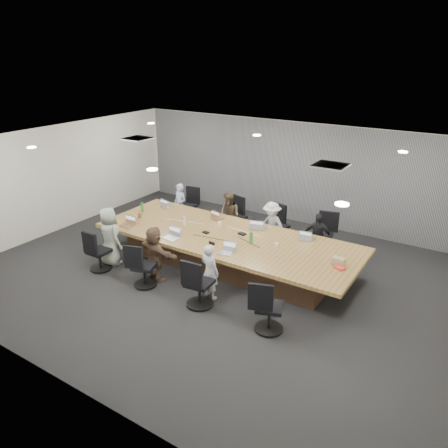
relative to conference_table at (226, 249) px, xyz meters
The scene contains 40 objects.
floor 0.64m from the conference_table, 90.00° to the right, with size 10.00×8.00×0.00m, color black.
ceiling 2.45m from the conference_table, 90.00° to the right, with size 10.00×8.00×0.00m, color white.
wall_back 3.64m from the conference_table, 90.00° to the left, with size 10.00×2.80×0.00m, color beige.
wall_front 4.61m from the conference_table, 90.00° to the right, with size 10.00×2.80×0.00m, color beige.
wall_left 5.12m from the conference_table, behind, with size 8.00×2.80×0.00m, color beige.
curtain 3.56m from the conference_table, 90.00° to the left, with size 9.80×0.04×2.80m, color slate.
conference_table is the anchor object (origin of this frame).
chair_0 2.92m from the conference_table, 144.34° to the left, with size 0.52×0.52×0.78m, color black, non-canonical shape.
chair_1 1.86m from the conference_table, 114.18° to the left, with size 0.52×0.52×0.78m, color black, non-canonical shape.
chair_2 1.76m from the conference_table, 75.29° to the left, with size 0.54×0.54×0.80m, color black, non-canonical shape.
chair_3 2.35m from the conference_table, 46.42° to the left, with size 0.59×0.59×0.88m, color black, non-canonical shape.
chair_4 2.83m from the conference_table, 143.10° to the right, with size 0.50×0.50×0.74m, color black, non-canonical shape.
chair_5 1.94m from the conference_table, 118.73° to the right, with size 0.51×0.51×0.75m, color black, non-canonical shape.
chair_6 1.76m from the conference_table, 74.59° to the right, with size 0.55×0.55×0.82m, color black, non-canonical shape.
chair_7 2.59m from the conference_table, 40.95° to the right, with size 0.54×0.54×0.80m, color black, non-canonical shape.
person_0 2.73m from the conference_table, 150.33° to the left, with size 0.44×0.29×1.21m, color #9DB2C8.
laptop_0 2.52m from the conference_table, 161.34° to the left, with size 0.31×0.21×0.02m, color #B2B2B7.
person_1 1.57m from the conference_table, 119.48° to the left, with size 0.60×0.46×1.23m, color #493A2A.
laptop_1 1.16m from the conference_table, 133.65° to the left, with size 0.30×0.21×0.02m, color #8C6647.
person_2 1.44m from the conference_table, 71.71° to the left, with size 0.78×0.45×1.21m, color #BCBCBC.
laptop_2 0.98m from the conference_table, 60.84° to the left, with size 0.35×0.24×0.02m, color #B2B2B7.
person_3 2.11m from the conference_table, 39.85° to the left, with size 0.69×0.29×1.17m, color black.
laptop_3 1.84m from the conference_table, 26.31° to the left, with size 0.28×0.19×0.02m, color #B2B2B7.
person_4 2.65m from the conference_table, 149.19° to the right, with size 0.67×0.43×1.36m, color #919D8D.
laptop_4 2.43m from the conference_table, 160.54° to the right, with size 0.32×0.22×0.02m, color #8C6647.
person_5 1.65m from the conference_table, 124.62° to the right, with size 1.12×0.36×1.20m, color brown.
laptop_5 1.28m from the conference_table, 139.35° to the right, with size 0.35×0.24×0.02m, color #B2B2B7.
person_6 1.44m from the conference_table, 70.85° to the right, with size 0.42×0.27×1.15m, color #B9B9C0.
laptop_6 0.99m from the conference_table, 59.64° to the right, with size 0.29×0.20×0.02m, color #B2B2B7.
bottle_green_left 2.68m from the conference_table, behind, with size 0.07×0.07×0.24m, color #2F782E.
bottle_green_right 0.82m from the conference_table, ahead, with size 0.07×0.07×0.27m, color #2F782E.
bottle_clear 1.24m from the conference_table, behind, with size 0.07×0.07×0.22m, color silver.
cup_white_far 0.69m from the conference_table, 139.05° to the left, with size 0.08×0.08×0.10m, color white.
cup_white_near 1.28m from the conference_table, ahead, with size 0.07×0.07×0.09m, color white.
mug_brown 2.44m from the conference_table, behind, with size 0.08×0.08×0.10m, color brown.
mic_left 0.60m from the conference_table, 164.76° to the right, with size 0.15×0.10×0.03m, color black.
mic_right 0.50m from the conference_table, 41.85° to the left, with size 0.17×0.11×0.03m, color black.
stapler 0.67m from the conference_table, 90.98° to the right, with size 0.15×0.04×0.05m, color black.
canvas_bag 2.60m from the conference_table, ahead, with size 0.24×0.15×0.13m, color tan.
snack_packet 2.68m from the conference_table, ahead, with size 0.20×0.13×0.04m, color #E63F2B.
Camera 1 is at (4.77, -7.06, 4.63)m, focal length 35.00 mm.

